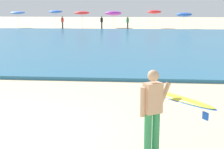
{
  "coord_description": "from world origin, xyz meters",
  "views": [
    {
      "loc": [
        3.09,
        -6.87,
        2.92
      ],
      "look_at": [
        2.36,
        1.75,
        1.1
      ],
      "focal_mm": 52.59,
      "sensor_mm": 36.0,
      "label": 1
    }
  ],
  "objects_px": {
    "beach_umbrella_3": "(113,13)",
    "beachgoer_near_row_right": "(128,22)",
    "beachgoer_near_row_mid": "(102,22)",
    "beach_umbrella_2": "(82,13)",
    "beach_umbrella_4": "(154,12)",
    "beach_umbrella_0": "(18,13)",
    "surfer_with_board": "(163,104)",
    "beachgoer_near_row_left": "(62,22)",
    "beach_umbrella_1": "(55,12)",
    "beach_umbrella_5": "(184,15)"
  },
  "relations": [
    {
      "from": "beach_umbrella_5",
      "to": "beach_umbrella_1",
      "type": "bearing_deg",
      "value": 179.87
    },
    {
      "from": "beach_umbrella_2",
      "to": "beach_umbrella_3",
      "type": "height_order",
      "value": "beach_umbrella_3"
    },
    {
      "from": "beach_umbrella_3",
      "to": "surfer_with_board",
      "type": "bearing_deg",
      "value": -83.95
    },
    {
      "from": "beachgoer_near_row_right",
      "to": "beach_umbrella_0",
      "type": "bearing_deg",
      "value": 170.08
    },
    {
      "from": "beach_umbrella_0",
      "to": "beachgoer_near_row_right",
      "type": "xyz_separation_m",
      "value": [
        15.24,
        -2.66,
        -1.13
      ]
    },
    {
      "from": "beach_umbrella_2",
      "to": "beachgoer_near_row_mid",
      "type": "bearing_deg",
      "value": -10.33
    },
    {
      "from": "beachgoer_near_row_mid",
      "to": "beach_umbrella_4",
      "type": "bearing_deg",
      "value": 19.75
    },
    {
      "from": "beach_umbrella_2",
      "to": "beachgoer_near_row_right",
      "type": "height_order",
      "value": "beach_umbrella_2"
    },
    {
      "from": "surfer_with_board",
      "to": "beach_umbrella_0",
      "type": "height_order",
      "value": "beach_umbrella_0"
    },
    {
      "from": "beach_umbrella_0",
      "to": "surfer_with_board",
      "type": "bearing_deg",
      "value": -65.7
    },
    {
      "from": "beach_umbrella_4",
      "to": "beachgoer_near_row_mid",
      "type": "relative_size",
      "value": 1.49
    },
    {
      "from": "beachgoer_near_row_left",
      "to": "beachgoer_near_row_mid",
      "type": "xyz_separation_m",
      "value": [
        5.2,
        -0.2,
        0.0
      ]
    },
    {
      "from": "beach_umbrella_0",
      "to": "beachgoer_near_row_mid",
      "type": "xyz_separation_m",
      "value": [
        11.86,
        -2.01,
        -1.13
      ]
    },
    {
      "from": "beachgoer_near_row_mid",
      "to": "beachgoer_near_row_right",
      "type": "relative_size",
      "value": 1.0
    },
    {
      "from": "beach_umbrella_4",
      "to": "beach_umbrella_3",
      "type": "bearing_deg",
      "value": 177.27
    },
    {
      "from": "beach_umbrella_1",
      "to": "beachgoer_near_row_right",
      "type": "distance_m",
      "value": 10.07
    },
    {
      "from": "beach_umbrella_4",
      "to": "beachgoer_near_row_right",
      "type": "relative_size",
      "value": 1.49
    },
    {
      "from": "surfer_with_board",
      "to": "beach_umbrella_2",
      "type": "bearing_deg",
      "value": 102.36
    },
    {
      "from": "beach_umbrella_2",
      "to": "beach_umbrella_4",
      "type": "xyz_separation_m",
      "value": [
        9.45,
        1.97,
        0.1
      ]
    },
    {
      "from": "beachgoer_near_row_left",
      "to": "beachgoer_near_row_right",
      "type": "bearing_deg",
      "value": -5.73
    },
    {
      "from": "beach_umbrella_1",
      "to": "beach_umbrella_5",
      "type": "height_order",
      "value": "beach_umbrella_1"
    },
    {
      "from": "beach_umbrella_1",
      "to": "beachgoer_near_row_right",
      "type": "bearing_deg",
      "value": -11.95
    },
    {
      "from": "beach_umbrella_3",
      "to": "beachgoer_near_row_right",
      "type": "relative_size",
      "value": 1.46
    },
    {
      "from": "beachgoer_near_row_mid",
      "to": "beachgoer_near_row_right",
      "type": "height_order",
      "value": "same"
    },
    {
      "from": "surfer_with_board",
      "to": "beachgoer_near_row_right",
      "type": "height_order",
      "value": "surfer_with_board"
    },
    {
      "from": "beach_umbrella_1",
      "to": "beach_umbrella_5",
      "type": "xyz_separation_m",
      "value": [
        17.04,
        -0.04,
        -0.34
      ]
    },
    {
      "from": "surfer_with_board",
      "to": "beachgoer_near_row_left",
      "type": "bearing_deg",
      "value": 106.23
    },
    {
      "from": "beach_umbrella_1",
      "to": "beach_umbrella_5",
      "type": "bearing_deg",
      "value": -0.13
    },
    {
      "from": "beach_umbrella_0",
      "to": "beach_umbrella_2",
      "type": "xyz_separation_m",
      "value": [
        9.23,
        -1.53,
        0.03
      ]
    },
    {
      "from": "beach_umbrella_5",
      "to": "beachgoer_near_row_left",
      "type": "xyz_separation_m",
      "value": [
        -15.84,
        -1.17,
        -0.95
      ]
    },
    {
      "from": "beach_umbrella_0",
      "to": "beachgoer_near_row_right",
      "type": "bearing_deg",
      "value": -9.92
    },
    {
      "from": "beach_umbrella_0",
      "to": "beach_umbrella_5",
      "type": "distance_m",
      "value": 22.51
    },
    {
      "from": "beach_umbrella_2",
      "to": "beachgoer_near_row_mid",
      "type": "relative_size",
      "value": 1.42
    },
    {
      "from": "beach_umbrella_3",
      "to": "beach_umbrella_5",
      "type": "height_order",
      "value": "beach_umbrella_3"
    },
    {
      "from": "beach_umbrella_4",
      "to": "beach_umbrella_1",
      "type": "bearing_deg",
      "value": -175.52
    },
    {
      "from": "beach_umbrella_1",
      "to": "beachgoer_near_row_mid",
      "type": "bearing_deg",
      "value": -12.44
    },
    {
      "from": "beach_umbrella_3",
      "to": "beach_umbrella_4",
      "type": "relative_size",
      "value": 0.98
    },
    {
      "from": "beach_umbrella_1",
      "to": "beachgoer_near_row_left",
      "type": "xyz_separation_m",
      "value": [
        1.2,
        -1.21,
        -1.28
      ]
    },
    {
      "from": "beachgoer_near_row_left",
      "to": "beach_umbrella_0",
      "type": "bearing_deg",
      "value": 164.86
    },
    {
      "from": "beach_umbrella_5",
      "to": "beachgoer_near_row_left",
      "type": "height_order",
      "value": "beach_umbrella_5"
    },
    {
      "from": "surfer_with_board",
      "to": "beachgoer_near_row_left",
      "type": "distance_m",
      "value": 37.97
    },
    {
      "from": "beach_umbrella_2",
      "to": "beachgoer_near_row_left",
      "type": "height_order",
      "value": "beach_umbrella_2"
    },
    {
      "from": "beach_umbrella_2",
      "to": "beach_umbrella_3",
      "type": "distance_m",
      "value": 4.51
    },
    {
      "from": "beachgoer_near_row_mid",
      "to": "beach_umbrella_1",
      "type": "bearing_deg",
      "value": 167.56
    },
    {
      "from": "beach_umbrella_0",
      "to": "beachgoer_near_row_right",
      "type": "distance_m",
      "value": 15.51
    },
    {
      "from": "beachgoer_near_row_right",
      "to": "beach_umbrella_4",
      "type": "bearing_deg",
      "value": 42.1
    },
    {
      "from": "beach_umbrella_3",
      "to": "beach_umbrella_4",
      "type": "distance_m",
      "value": 5.54
    },
    {
      "from": "beach_umbrella_3",
      "to": "beachgoer_near_row_right",
      "type": "xyz_separation_m",
      "value": [
        2.09,
        -3.37,
        -1.07
      ]
    },
    {
      "from": "beachgoer_near_row_right",
      "to": "beachgoer_near_row_left",
      "type": "bearing_deg",
      "value": 174.27
    },
    {
      "from": "beachgoer_near_row_left",
      "to": "surfer_with_board",
      "type": "bearing_deg",
      "value": -73.77
    }
  ]
}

